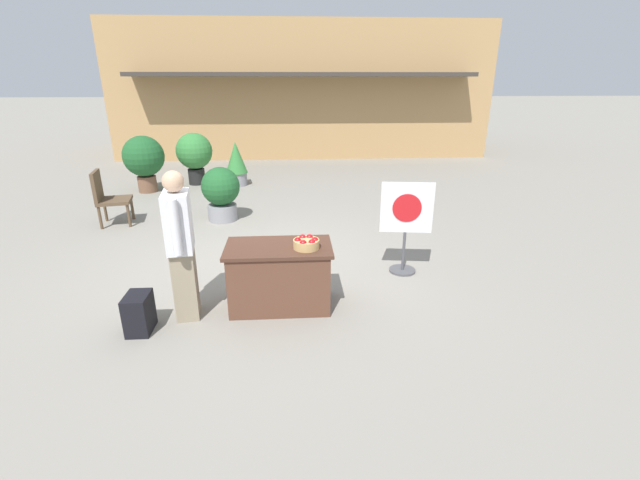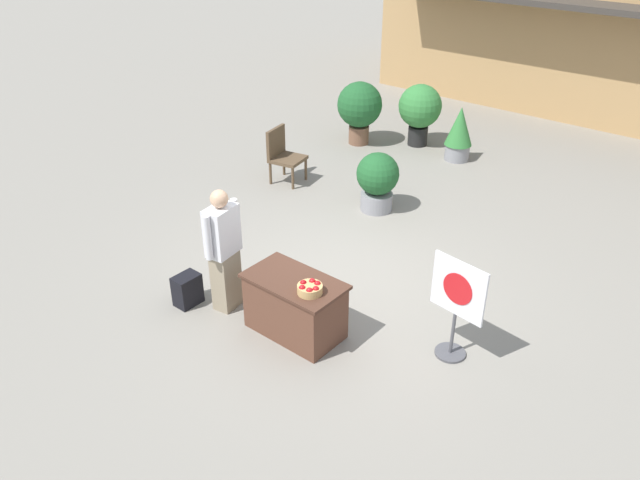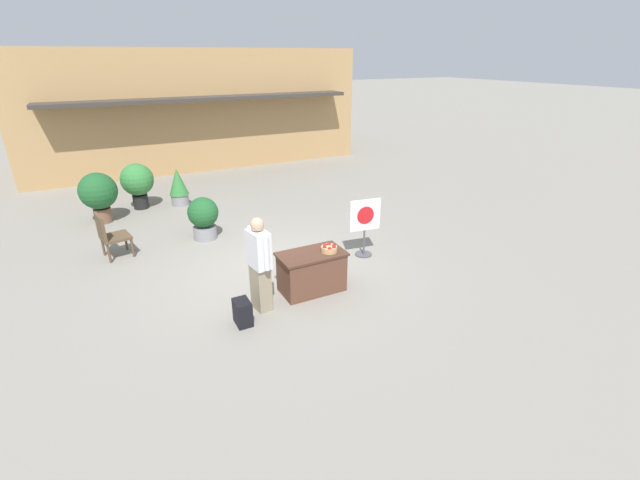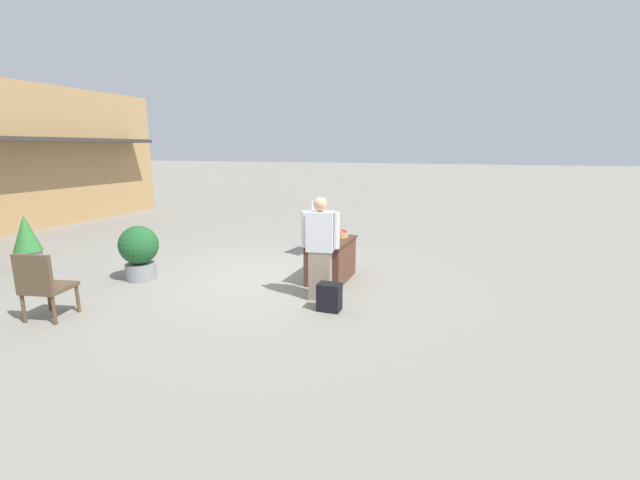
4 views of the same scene
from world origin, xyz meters
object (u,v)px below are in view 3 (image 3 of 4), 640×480
apple_basket (329,248)px  potted_plant_far_right (178,186)px  display_table (312,272)px  person_visitor (260,264)px  patio_chair (109,234)px  potted_plant_far_left (137,181)px  potted_plant_near_left (98,193)px  backpack (243,312)px  potted_plant_near_right (203,216)px  poster_board (365,224)px

apple_basket → potted_plant_far_right: (-1.51, 6.22, -0.25)m
display_table → person_visitor: person_visitor is taller
patio_chair → potted_plant_far_left: (0.92, 3.15, 0.23)m
apple_basket → potted_plant_near_left: size_ratio=0.22×
potted_plant_far_left → potted_plant_far_right: bearing=-11.1°
display_table → backpack: display_table is taller
person_visitor → potted_plant_near_right: bearing=83.4°
apple_basket → potted_plant_far_right: bearing=103.6°
poster_board → potted_plant_far_left: size_ratio=0.99×
backpack → potted_plant_far_right: bearing=87.7°
backpack → potted_plant_near_right: bearing=85.3°
potted_plant_far_right → apple_basket: bearing=-76.4°
display_table → patio_chair: (-3.15, 3.20, 0.16)m
potted_plant_far_right → potted_plant_far_left: 1.08m
person_visitor → patio_chair: bearing=113.7°
potted_plant_far_left → apple_basket: bearing=-68.4°
person_visitor → potted_plant_near_left: bearing=102.2°
patio_chair → potted_plant_far_right: (1.95, 2.94, 0.02)m
patio_chair → potted_plant_near_right: potted_plant_near_right is taller
apple_basket → poster_board: poster_board is taller
backpack → potted_plant_far_left: 6.87m
potted_plant_near_right → patio_chair: bearing=-176.3°
potted_plant_far_right → potted_plant_far_left: potted_plant_far_left is taller
display_table → potted_plant_near_right: (-1.15, 3.33, 0.17)m
patio_chair → potted_plant_far_left: bearing=62.3°
apple_basket → patio_chair: (-3.46, 3.28, -0.27)m
backpack → person_visitor: bearing=34.5°
person_visitor → potted_plant_far_right: bearing=82.9°
potted_plant_near_left → person_visitor: bearing=-69.2°
backpack → patio_chair: patio_chair is taller
backpack → potted_plant_far_right: potted_plant_far_right is taller
person_visitor → potted_plant_near_right: person_visitor is taller
patio_chair → potted_plant_far_left: size_ratio=0.78×
apple_basket → potted_plant_far_left: size_ratio=0.23×
backpack → potted_plant_near_right: 3.81m
potted_plant_far_right → potted_plant_near_right: bearing=-89.1°
display_table → potted_plant_near_left: bearing=119.9°
apple_basket → potted_plant_far_right: 6.41m
potted_plant_far_left → poster_board: bearing=-54.7°
potted_plant_far_right → potted_plant_far_left: size_ratio=0.84×
potted_plant_near_right → potted_plant_far_left: size_ratio=0.79×
poster_board → potted_plant_near_left: bearing=-127.0°
patio_chair → potted_plant_far_right: size_ratio=0.92×
potted_plant_far_right → potted_plant_near_right: potted_plant_far_right is taller
person_visitor → potted_plant_far_right: (-0.17, 6.30, -0.28)m
person_visitor → patio_chair: size_ratio=1.67×
potted_plant_near_left → backpack: bearing=-73.8°
poster_board → potted_plant_far_left: potted_plant_far_left is taller
backpack → potted_plant_near_left: (-1.77, 6.08, 0.58)m
patio_chair → potted_plant_near_left: potted_plant_near_left is taller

